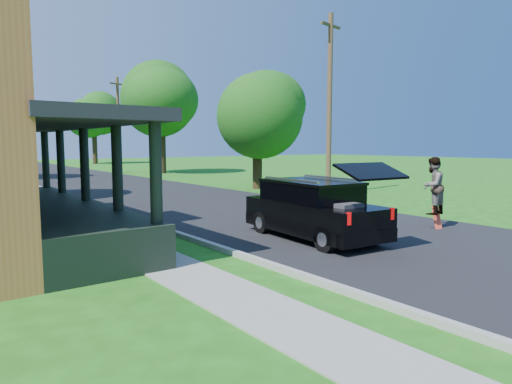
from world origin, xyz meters
TOP-DOWN VIEW (x-y plane):
  - ground at (0.00, 0.00)m, footprint 140.00×140.00m
  - street at (0.00, 20.00)m, footprint 8.00×120.00m
  - curb at (-4.05, 20.00)m, footprint 0.15×120.00m
  - sidewalk at (-5.60, 20.00)m, footprint 1.30×120.00m
  - black_suv at (-1.40, 1.50)m, footprint 2.00×4.47m
  - skateboarder at (2.25, 0.43)m, footprint 0.85×0.69m
  - skateboard at (2.47, 0.37)m, footprint 0.49×0.45m
  - tree_right_near at (5.47, 13.05)m, footprint 5.43×5.57m
  - tree_right_mid at (7.12, 28.42)m, footprint 7.77×7.47m
  - tree_right_far at (8.46, 50.11)m, footprint 6.65×6.86m
  - utility_pole_near at (6.42, 8.54)m, footprint 1.49×0.38m
  - utility_pole_far at (4.50, 31.07)m, footprint 1.46×0.58m

SIDE VIEW (x-z plane):
  - ground at x=0.00m, z-range 0.00..0.00m
  - street at x=0.00m, z-range -0.01..0.01m
  - curb at x=-4.05m, z-range -0.06..0.06m
  - sidewalk at x=-5.60m, z-range -0.01..0.01m
  - skateboard at x=2.47m, z-range -0.15..0.62m
  - black_suv at x=-1.40m, z-range -0.24..1.79m
  - skateboarder at x=2.25m, z-range 0.43..2.08m
  - utility_pole_far at x=4.50m, z-range 0.13..8.14m
  - utility_pole_near at x=6.42m, z-range 0.13..8.65m
  - tree_right_near at x=5.47m, z-range 1.08..8.18m
  - tree_right_far at x=8.46m, z-range 1.51..10.31m
  - tree_right_mid at x=7.12m, z-range 1.36..10.66m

